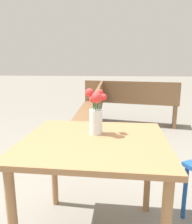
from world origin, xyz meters
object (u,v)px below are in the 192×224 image
object	(u,v)px
table_front	(94,155)
bench_near	(94,110)
flower_vase	(96,115)
bench_middle	(130,101)

from	to	relation	value
table_front	bench_near	bearing A→B (deg)	95.59
table_front	flower_vase	world-z (taller)	flower_vase
bench_middle	table_front	bearing A→B (deg)	-98.24
table_front	bench_near	xyz separation A→B (m)	(-0.19, 1.96, -0.14)
table_front	flower_vase	size ratio (longest dim) A/B	3.00
bench_near	bench_middle	world-z (taller)	same
flower_vase	table_front	bearing A→B (deg)	-90.58
table_front	flower_vase	distance (m)	0.25
bench_near	bench_middle	distance (m)	1.14
table_front	bench_middle	bearing A→B (deg)	81.76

